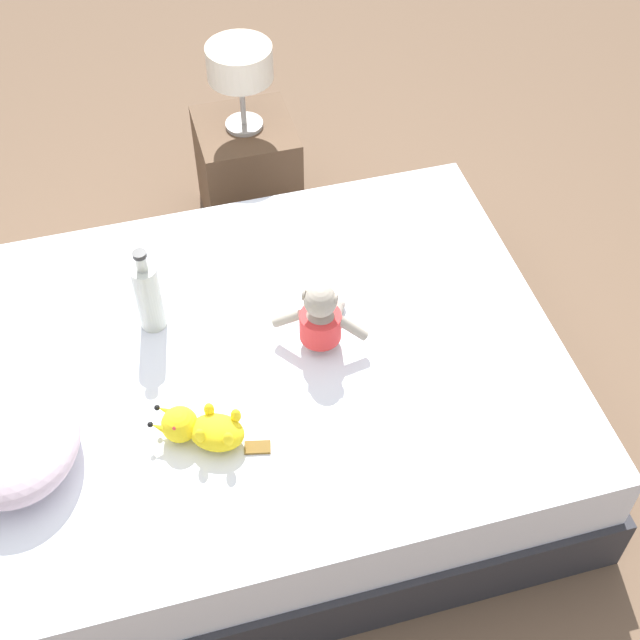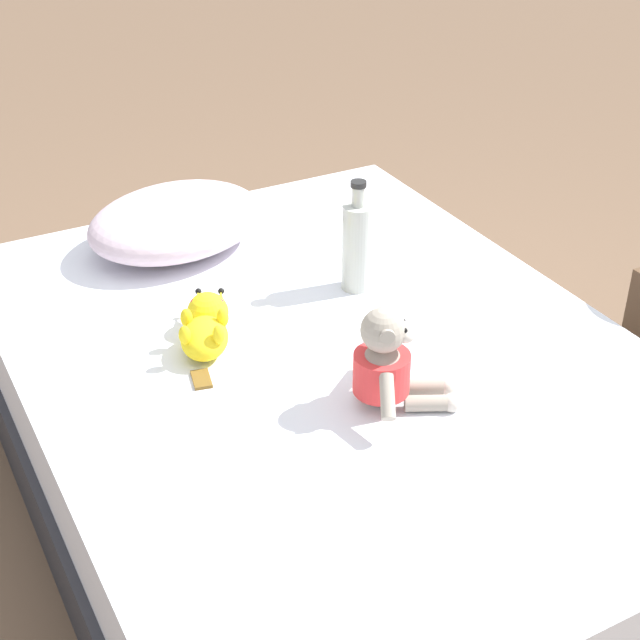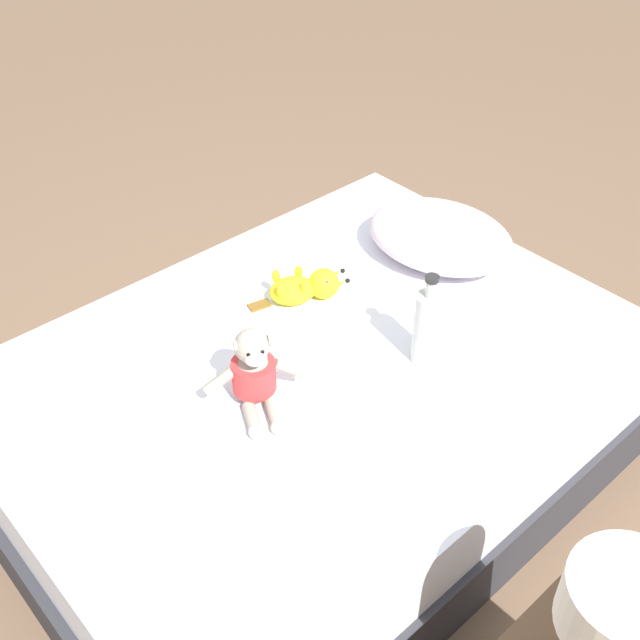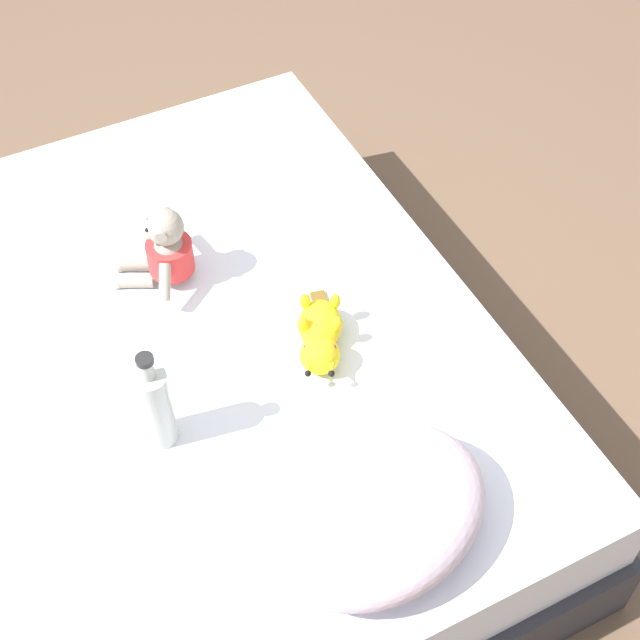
# 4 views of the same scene
# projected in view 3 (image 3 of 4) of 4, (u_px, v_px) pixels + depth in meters

# --- Properties ---
(ground_plane) EXTENTS (16.00, 16.00, 0.00)m
(ground_plane) POSITION_uv_depth(u_px,v_px,m) (318.00, 456.00, 2.56)
(ground_plane) COLOR brown
(bed) EXTENTS (1.41, 1.91, 0.43)m
(bed) POSITION_uv_depth(u_px,v_px,m) (318.00, 411.00, 2.43)
(bed) COLOR #2D2D33
(bed) RESTS_ON ground_plane
(pillow) EXTENTS (0.58, 0.49, 0.16)m
(pillow) POSITION_uv_depth(u_px,v_px,m) (440.00, 236.00, 2.65)
(pillow) COLOR silver
(pillow) RESTS_ON bed
(plush_monkey) EXTENTS (0.25, 0.27, 0.24)m
(plush_monkey) POSITION_uv_depth(u_px,v_px,m) (255.00, 374.00, 2.10)
(plush_monkey) COLOR #9E9384
(plush_monkey) RESTS_ON bed
(plush_yellow_creature) EXTENTS (0.20, 0.31, 0.10)m
(plush_yellow_creature) POSITION_uv_depth(u_px,v_px,m) (306.00, 287.00, 2.48)
(plush_yellow_creature) COLOR yellow
(plush_yellow_creature) RESTS_ON bed
(glass_bottle) EXTENTS (0.08, 0.08, 0.30)m
(glass_bottle) POSITION_uv_depth(u_px,v_px,m) (427.00, 326.00, 2.21)
(glass_bottle) COLOR #B7BCB2
(glass_bottle) RESTS_ON bed
(bedside_lamp) EXTENTS (0.24, 0.24, 0.33)m
(bedside_lamp) POSITION_uv_depth(u_px,v_px,m) (625.00, 610.00, 1.37)
(bedside_lamp) COLOR gray
(bedside_lamp) RESTS_ON nightstand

